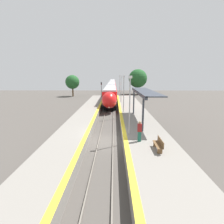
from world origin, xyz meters
TOP-DOWN VIEW (x-y plane):
  - ground_plane at (0.00, 0.00)m, footprint 120.00×120.00m
  - rail_left at (-0.72, 0.00)m, footprint 0.08×90.00m
  - rail_right at (0.72, 0.00)m, footprint 0.08×90.00m
  - train at (0.00, 54.84)m, footprint 2.75×86.15m
  - platform_right at (3.89, 0.00)m, footprint 4.50×64.00m
  - platform_left at (-3.36, 0.00)m, footprint 3.44×64.00m
  - platform_bench at (4.23, -4.25)m, footprint 0.44×1.73m
  - person_waiting at (3.00, -2.48)m, footprint 0.36×0.23m
  - railway_signal at (-2.57, 30.22)m, footprint 0.28×0.28m
  - lamppost_near at (2.29, -0.42)m, footprint 0.36×0.20m
  - lamppost_mid at (2.29, 9.85)m, footprint 0.36×0.20m
  - lamppost_far at (2.29, 20.13)m, footprint 0.36×0.20m
  - lamppost_farthest at (2.29, 30.41)m, footprint 0.36×0.20m
  - station_canopy at (4.29, 4.49)m, footprint 2.02×11.35m
  - background_tree_left at (-12.18, 38.38)m, footprint 4.30×4.30m
  - background_tree_right at (9.04, 44.57)m, footprint 6.30×6.30m

SIDE VIEW (x-z plane):
  - ground_plane at x=0.00m, z-range 0.00..0.00m
  - rail_left at x=-0.72m, z-range 0.00..0.15m
  - rail_right at x=0.72m, z-range 0.00..0.15m
  - platform_right at x=3.89m, z-range 0.00..1.03m
  - platform_left at x=-3.36m, z-range 0.00..1.03m
  - platform_bench at x=4.23m, z-range 1.06..1.95m
  - person_waiting at x=3.00m, z-range 1.07..2.85m
  - train at x=0.00m, z-range 0.28..4.21m
  - railway_signal at x=-2.57m, z-range 0.51..5.25m
  - lamppost_near at x=2.29m, z-range 1.41..6.95m
  - lamppost_mid at x=2.29m, z-range 1.41..6.95m
  - lamppost_far at x=2.29m, z-range 1.41..6.95m
  - lamppost_farthest at x=2.29m, z-range 1.41..6.95m
  - background_tree_left at x=-12.18m, z-range 1.15..7.78m
  - station_canopy at x=4.29m, z-range 2.64..6.37m
  - background_tree_right at x=9.04m, z-range 1.15..9.76m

